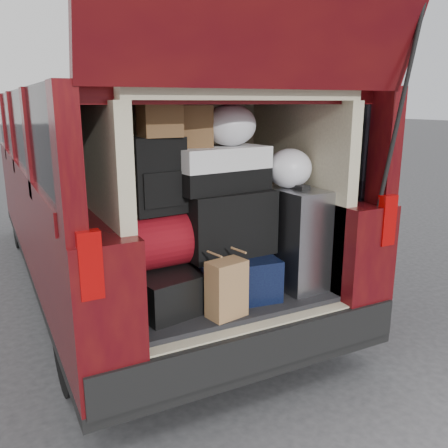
{
  "coord_description": "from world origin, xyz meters",
  "views": [
    {
      "loc": [
        -1.23,
        -2.28,
        1.69
      ],
      "look_at": [
        0.06,
        0.2,
        0.97
      ],
      "focal_mm": 38.0,
      "sensor_mm": 36.0,
      "label": 1
    }
  ],
  "objects_px": {
    "backpack": "(156,176)",
    "silver_roller": "(294,238)",
    "black_hardshell": "(160,286)",
    "kraft_bag": "(227,289)",
    "twotone_duffel": "(219,169)",
    "navy_hardshell": "(228,272)",
    "red_duffel": "(159,240)",
    "black_soft_case": "(226,222)"
  },
  "relations": [
    {
      "from": "black_soft_case",
      "to": "twotone_duffel",
      "type": "distance_m",
      "value": 0.32
    },
    {
      "from": "silver_roller",
      "to": "red_duffel",
      "type": "xyz_separation_m",
      "value": [
        -0.85,
        0.13,
        0.07
      ]
    },
    {
      "from": "black_hardshell",
      "to": "navy_hardshell",
      "type": "distance_m",
      "value": 0.44
    },
    {
      "from": "red_duffel",
      "to": "black_soft_case",
      "type": "relative_size",
      "value": 0.91
    },
    {
      "from": "navy_hardshell",
      "to": "black_soft_case",
      "type": "distance_m",
      "value": 0.32
    },
    {
      "from": "silver_roller",
      "to": "kraft_bag",
      "type": "relative_size",
      "value": 1.97
    },
    {
      "from": "black_hardshell",
      "to": "backpack",
      "type": "bearing_deg",
      "value": 62.12
    },
    {
      "from": "black_hardshell",
      "to": "black_soft_case",
      "type": "xyz_separation_m",
      "value": [
        0.43,
        -0.01,
        0.33
      ]
    },
    {
      "from": "navy_hardshell",
      "to": "twotone_duffel",
      "type": "xyz_separation_m",
      "value": [
        -0.05,
        0.03,
        0.64
      ]
    },
    {
      "from": "black_hardshell",
      "to": "twotone_duffel",
      "type": "xyz_separation_m",
      "value": [
        0.39,
        0.02,
        0.65
      ]
    },
    {
      "from": "black_soft_case",
      "to": "navy_hardshell",
      "type": "bearing_deg",
      "value": 12.63
    },
    {
      "from": "kraft_bag",
      "to": "twotone_duffel",
      "type": "distance_m",
      "value": 0.71
    },
    {
      "from": "black_soft_case",
      "to": "red_duffel",
      "type": "bearing_deg",
      "value": 174.08
    },
    {
      "from": "kraft_bag",
      "to": "twotone_duffel",
      "type": "xyz_separation_m",
      "value": [
        0.13,
        0.34,
        0.6
      ]
    },
    {
      "from": "silver_roller",
      "to": "black_soft_case",
      "type": "bearing_deg",
      "value": 163.63
    },
    {
      "from": "black_soft_case",
      "to": "twotone_duffel",
      "type": "height_order",
      "value": "twotone_duffel"
    },
    {
      "from": "navy_hardshell",
      "to": "black_soft_case",
      "type": "bearing_deg",
      "value": -158.16
    },
    {
      "from": "navy_hardshell",
      "to": "twotone_duffel",
      "type": "bearing_deg",
      "value": 156.62
    },
    {
      "from": "black_soft_case",
      "to": "backpack",
      "type": "distance_m",
      "value": 0.52
    },
    {
      "from": "kraft_bag",
      "to": "backpack",
      "type": "relative_size",
      "value": 0.76
    },
    {
      "from": "red_duffel",
      "to": "backpack",
      "type": "relative_size",
      "value": 1.15
    },
    {
      "from": "silver_roller",
      "to": "kraft_bag",
      "type": "bearing_deg",
      "value": -163.63
    },
    {
      "from": "backpack",
      "to": "black_hardshell",
      "type": "bearing_deg",
      "value": -111.77
    },
    {
      "from": "kraft_bag",
      "to": "red_duffel",
      "type": "bearing_deg",
      "value": 115.33
    },
    {
      "from": "black_hardshell",
      "to": "red_duffel",
      "type": "distance_m",
      "value": 0.27
    },
    {
      "from": "silver_roller",
      "to": "twotone_duffel",
      "type": "distance_m",
      "value": 0.66
    },
    {
      "from": "kraft_bag",
      "to": "twotone_duffel",
      "type": "height_order",
      "value": "twotone_duffel"
    },
    {
      "from": "black_soft_case",
      "to": "twotone_duffel",
      "type": "bearing_deg",
      "value": 131.56
    },
    {
      "from": "black_hardshell",
      "to": "black_soft_case",
      "type": "relative_size",
      "value": 1.05
    },
    {
      "from": "silver_roller",
      "to": "backpack",
      "type": "height_order",
      "value": "backpack"
    },
    {
      "from": "black_soft_case",
      "to": "black_hardshell",
      "type": "bearing_deg",
      "value": 176.36
    },
    {
      "from": "backpack",
      "to": "silver_roller",
      "type": "bearing_deg",
      "value": -13.46
    },
    {
      "from": "black_hardshell",
      "to": "backpack",
      "type": "relative_size",
      "value": 1.33
    },
    {
      "from": "red_duffel",
      "to": "black_soft_case",
      "type": "bearing_deg",
      "value": -7.77
    },
    {
      "from": "silver_roller",
      "to": "backpack",
      "type": "distance_m",
      "value": 0.96
    },
    {
      "from": "black_hardshell",
      "to": "kraft_bag",
      "type": "distance_m",
      "value": 0.42
    },
    {
      "from": "black_soft_case",
      "to": "backpack",
      "type": "xyz_separation_m",
      "value": [
        -0.42,
        0.02,
        0.31
      ]
    },
    {
      "from": "twotone_duffel",
      "to": "red_duffel",
      "type": "bearing_deg",
      "value": 173.63
    },
    {
      "from": "navy_hardshell",
      "to": "silver_roller",
      "type": "xyz_separation_m",
      "value": [
        0.41,
        -0.1,
        0.19
      ]
    },
    {
      "from": "kraft_bag",
      "to": "twotone_duffel",
      "type": "relative_size",
      "value": 0.56
    },
    {
      "from": "navy_hardshell",
      "to": "red_duffel",
      "type": "relative_size",
      "value": 1.19
    },
    {
      "from": "black_hardshell",
      "to": "twotone_duffel",
      "type": "distance_m",
      "value": 0.76
    }
  ]
}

